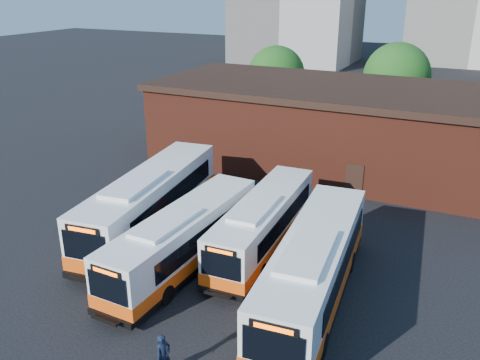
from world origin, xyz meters
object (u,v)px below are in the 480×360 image
at_px(bus_mideast, 263,225).
at_px(bus_east, 313,271).
at_px(transit_worker, 163,356).
at_px(bus_midwest, 184,241).
at_px(bus_west, 151,204).

bearing_deg(bus_mideast, bus_east, -44.65).
bearing_deg(bus_east, bus_mideast, 132.75).
relative_size(bus_mideast, transit_worker, 6.41).
bearing_deg(bus_midwest, bus_west, 147.58).
relative_size(bus_midwest, transit_worker, 6.65).
distance_m(bus_west, transit_worker, 12.28).
relative_size(bus_mideast, bus_east, 0.87).
bearing_deg(bus_west, bus_east, -21.71).
distance_m(bus_midwest, bus_mideast, 4.56).
distance_m(bus_mideast, transit_worker, 10.61).
relative_size(bus_midwest, bus_mideast, 1.04).
xyz_separation_m(bus_west, bus_mideast, (6.85, 0.78, -0.26)).
distance_m(bus_west, bus_east, 11.25).
bearing_deg(bus_east, bus_midwest, 173.66).
xyz_separation_m(bus_west, bus_east, (10.87, -2.87, -0.07)).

